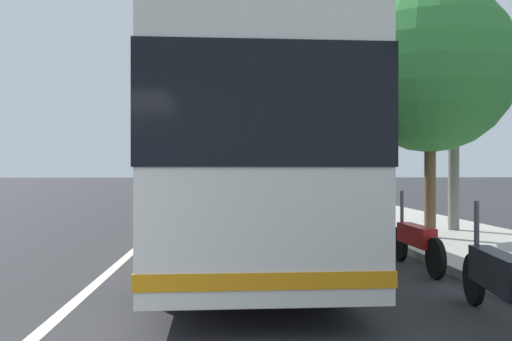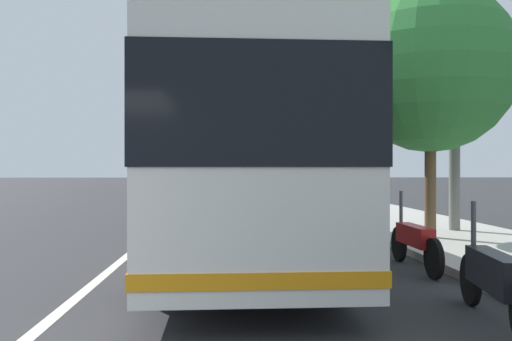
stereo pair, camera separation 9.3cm
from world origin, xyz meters
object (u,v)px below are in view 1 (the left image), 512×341
(motorcycle_far_end, at_px, (416,241))
(car_side_street, at_px, (245,189))
(coach_bus, at_px, (240,156))
(car_far_distant, at_px, (182,180))
(motorcycle_mid_row, at_px, (498,279))
(utility_pole, at_px, (454,106))
(car_oncoming, at_px, (230,184))
(roadside_tree_mid_block, at_px, (430,69))

(motorcycle_far_end, height_order, car_side_street, car_side_street)
(coach_bus, height_order, car_far_distant, coach_bus)
(motorcycle_far_end, height_order, car_far_distant, car_far_distant)
(motorcycle_mid_row, height_order, utility_pole, utility_pole)
(coach_bus, distance_m, utility_pole, 6.06)
(motorcycle_mid_row, bearing_deg, car_oncoming, 12.98)
(car_far_distant, distance_m, roadside_tree_mid_block, 36.79)
(motorcycle_far_end, relative_size, car_far_distant, 0.50)
(coach_bus, bearing_deg, roadside_tree_mid_block, -75.52)
(car_far_distant, height_order, utility_pole, utility_pole)
(car_side_street, distance_m, car_far_distant, 21.86)
(car_far_distant, bearing_deg, car_oncoming, 25.58)
(car_side_street, relative_size, car_far_distant, 0.95)
(utility_pole, bearing_deg, roadside_tree_mid_block, 140.13)
(car_oncoming, relative_size, roadside_tree_mid_block, 0.80)
(motorcycle_mid_row, xyz_separation_m, utility_pole, (7.33, -2.75, 2.73))
(coach_bus, distance_m, car_oncoming, 26.53)
(motorcycle_mid_row, relative_size, car_oncoming, 0.48)
(car_side_street, height_order, roadside_tree_mid_block, roadside_tree_mid_block)
(motorcycle_mid_row, relative_size, car_far_distant, 0.52)
(utility_pole, bearing_deg, motorcycle_far_end, 149.50)
(car_oncoming, bearing_deg, coach_bus, 179.09)
(coach_bus, height_order, motorcycle_far_end, coach_bus)
(motorcycle_mid_row, xyz_separation_m, motorcycle_far_end, (3.06, -0.24, -0.01))
(coach_bus, bearing_deg, motorcycle_mid_row, -152.75)
(motorcycle_mid_row, height_order, car_side_street, car_side_street)
(motorcycle_far_end, relative_size, car_oncoming, 0.47)
(car_far_distant, height_order, car_oncoming, car_far_distant)
(motorcycle_far_end, relative_size, car_side_street, 0.53)
(coach_bus, bearing_deg, car_side_street, -3.40)
(car_oncoming, bearing_deg, car_side_street, -177.53)
(motorcycle_far_end, xyz_separation_m, car_far_distant, (38.59, 7.06, 0.23))
(car_oncoming, bearing_deg, roadside_tree_mid_block, -171.44)
(coach_bus, height_order, roadside_tree_mid_block, roadside_tree_mid_block)
(coach_bus, bearing_deg, motorcycle_far_end, -122.78)
(car_side_street, bearing_deg, motorcycle_mid_row, -175.90)
(roadside_tree_mid_block, bearing_deg, motorcycle_mid_row, 164.78)
(car_side_street, height_order, utility_pole, utility_pole)
(motorcycle_far_end, bearing_deg, utility_pole, -31.66)
(motorcycle_mid_row, xyz_separation_m, car_side_street, (20.33, 1.97, 0.21))
(motorcycle_far_end, xyz_separation_m, roadside_tree_mid_block, (2.92, -1.39, 3.38))
(coach_bus, height_order, car_side_street, coach_bus)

